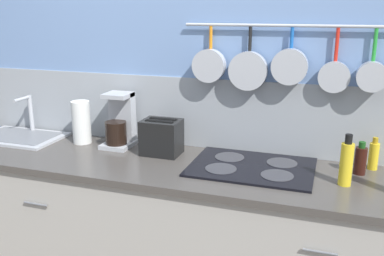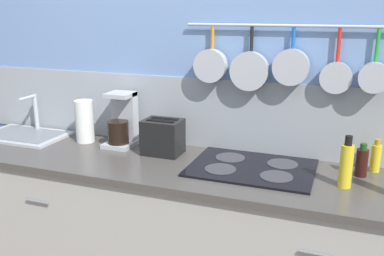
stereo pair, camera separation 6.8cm
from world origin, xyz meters
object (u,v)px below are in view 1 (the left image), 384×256
bottle_vinegar (346,163)px  bottle_dish_soap (360,160)px  coffee_maker (120,124)px  bottle_sesame_oil (374,155)px  paper_towel_roll (81,122)px  toaster (162,137)px

bottle_vinegar → bottle_dish_soap: (0.07, 0.17, -0.03)m
coffee_maker → bottle_sesame_oil: bearing=2.4°
coffee_maker → bottle_vinegar: coffee_maker is taller
paper_towel_roll → toaster: 0.54m
paper_towel_roll → bottle_dish_soap: size_ratio=1.55×
coffee_maker → bottle_dish_soap: (1.32, -0.03, -0.06)m
coffee_maker → bottle_sesame_oil: 1.39m
bottle_dish_soap → bottle_sesame_oil: (0.06, 0.09, 0.00)m
paper_towel_roll → bottle_dish_soap: 1.57m
toaster → bottle_sesame_oil: 1.10m
bottle_dish_soap → bottle_vinegar: bearing=-112.8°
coffee_maker → bottle_dish_soap: coffee_maker is taller
coffee_maker → toaster: 0.30m
bottle_dish_soap → paper_towel_roll: bearing=179.8°
bottle_vinegar → bottle_sesame_oil: bearing=62.3°
bottle_sesame_oil → coffee_maker: bearing=-177.6°
paper_towel_roll → coffee_maker: size_ratio=0.81×
bottle_dish_soap → bottle_sesame_oil: 0.11m
paper_towel_roll → coffee_maker: coffee_maker is taller
bottle_dish_soap → toaster: bearing=-178.2°
paper_towel_roll → bottle_vinegar: (1.50, -0.17, -0.02)m
toaster → bottle_sesame_oil: toaster is taller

